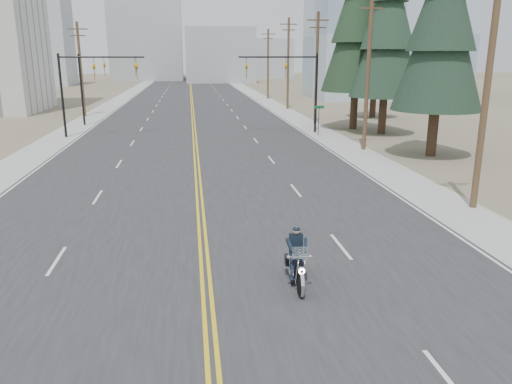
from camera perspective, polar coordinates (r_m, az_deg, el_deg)
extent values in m
plane|color=#776D56|center=(14.24, -5.49, -13.14)|extent=(400.00, 400.00, 0.00)
cube|color=#303033|center=(82.81, -7.37, 10.45)|extent=(20.00, 200.00, 0.01)
cube|color=#A5A5A0|center=(83.56, -15.40, 10.08)|extent=(3.00, 200.00, 0.01)
cube|color=#A5A5A0|center=(83.65, 0.67, 10.62)|extent=(3.00, 200.00, 0.01)
cylinder|color=black|center=(45.92, -21.28, 10.17)|extent=(0.20, 0.20, 7.00)
cylinder|color=black|center=(45.11, -17.22, 14.52)|extent=(7.00, 0.14, 0.14)
imported|color=#BF8C0C|center=(45.23, -18.05, 13.63)|extent=(0.21, 0.26, 1.30)
imported|color=#BF8C0C|center=(44.76, -13.52, 13.94)|extent=(0.21, 0.26, 1.30)
cylinder|color=black|center=(46.06, 6.88, 11.09)|extent=(0.20, 0.20, 7.00)
cylinder|color=black|center=(45.21, 2.55, 15.16)|extent=(7.00, 0.14, 0.14)
imported|color=#BF8C0C|center=(45.35, 3.44, 14.33)|extent=(0.21, 0.26, 1.30)
imported|color=#BF8C0C|center=(44.82, -1.10, 14.34)|extent=(0.21, 0.26, 1.30)
cylinder|color=black|center=(53.71, -19.31, 10.94)|extent=(0.20, 0.20, 7.00)
cylinder|color=black|center=(53.10, -16.35, 14.60)|extent=(6.00, 0.14, 0.14)
imported|color=#BF8C0C|center=(53.19, -16.96, 13.85)|extent=(0.21, 0.26, 1.30)
imported|color=#BF8C0C|center=(52.81, -13.65, 14.07)|extent=(0.21, 0.26, 1.30)
cylinder|color=black|center=(44.30, 7.17, 8.06)|extent=(0.06, 0.06, 2.60)
cube|color=#0C5926|center=(44.17, 7.22, 9.60)|extent=(0.90, 0.03, 0.25)
cylinder|color=brown|center=(24.24, 24.92, 10.90)|extent=(0.30, 0.30, 11.00)
cylinder|color=brown|center=(37.79, 12.68, 13.37)|extent=(0.30, 0.30, 11.50)
cube|color=brown|center=(37.91, 13.08, 19.79)|extent=(1.60, 0.12, 0.12)
cylinder|color=brown|center=(52.15, 6.94, 13.76)|extent=(0.30, 0.30, 11.00)
cube|color=brown|center=(52.25, 7.11, 18.92)|extent=(2.20, 0.12, 0.12)
cube|color=brown|center=(52.21, 7.09, 18.15)|extent=(1.60, 0.12, 0.12)
cylinder|color=brown|center=(66.78, 3.69, 14.35)|extent=(0.30, 0.30, 11.50)
cube|color=brown|center=(66.89, 3.77, 18.60)|extent=(2.20, 0.12, 0.12)
cube|color=brown|center=(66.85, 3.76, 18.00)|extent=(1.60, 0.12, 0.12)
cylinder|color=brown|center=(83.53, 1.38, 14.38)|extent=(0.30, 0.30, 11.00)
cube|color=brown|center=(83.59, 1.40, 17.60)|extent=(2.20, 0.12, 0.12)
cube|color=brown|center=(83.57, 1.40, 17.12)|extent=(1.60, 0.12, 0.12)
cylinder|color=brown|center=(61.77, -19.38, 13.02)|extent=(0.30, 0.30, 10.50)
cube|color=brown|center=(61.82, -19.76, 17.13)|extent=(2.20, 0.12, 0.12)
cube|color=brown|center=(61.79, -19.70, 16.48)|extent=(1.60, 0.12, 0.12)
cube|color=#9EB5CC|center=(88.69, 14.53, 16.88)|extent=(24.00, 16.00, 20.00)
cube|color=#B7BCC6|center=(132.24, -23.64, 15.87)|extent=(14.00, 12.00, 22.00)
cube|color=#ADB2B7|center=(137.79, -4.17, 15.31)|extent=(18.00, 14.00, 14.00)
cube|color=#B7BCC6|center=(129.01, 11.16, 15.97)|extent=(16.00, 12.00, 18.00)
cube|color=#ADB2B7|center=(153.11, -12.42, 17.25)|extent=(20.00, 15.00, 26.00)
cube|color=#B7BCC6|center=(164.50, 1.42, 14.98)|extent=(14.00, 14.00, 12.00)
cylinder|color=#382619|center=(36.99, 19.52, 6.35)|extent=(0.62, 0.62, 3.18)
cone|color=black|center=(36.65, 20.43, 16.22)|extent=(6.01, 6.01, 9.55)
cylinder|color=#382619|center=(46.44, 14.25, 8.47)|extent=(0.72, 0.72, 3.29)
cone|color=#18301F|center=(46.18, 14.80, 16.60)|extent=(6.18, 6.18, 9.88)
cone|color=#18301F|center=(46.36, 15.05, 20.06)|extent=(4.63, 4.63, 7.41)
cylinder|color=#382619|center=(49.13, 11.12, 9.17)|extent=(0.63, 0.63, 3.58)
cone|color=black|center=(48.93, 11.56, 17.53)|extent=(6.45, 6.45, 10.75)
cylinder|color=#382619|center=(59.16, 13.22, 9.83)|extent=(0.74, 0.74, 3.15)
cone|color=black|center=(58.94, 13.60, 15.94)|extent=(5.89, 5.89, 9.46)
cone|color=black|center=(59.06, 13.77, 18.54)|extent=(4.42, 4.42, 7.10)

